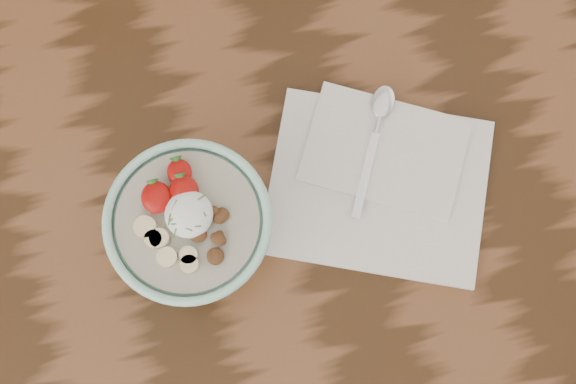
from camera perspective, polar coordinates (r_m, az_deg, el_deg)
table at (r=104.47cm, az=-7.71°, el=-5.98°), size 160.00×90.00×75.00cm
breakfast_bowl at (r=89.41cm, az=-6.90°, el=-2.46°), size 18.19×18.19×12.22cm
napkin at (r=96.19cm, az=6.51°, el=0.91°), size 31.76×29.37×1.57cm
spoon at (r=96.84cm, az=6.48°, el=5.11°), size 9.86×15.59×0.88cm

